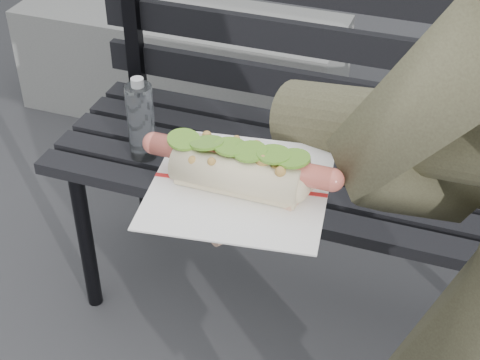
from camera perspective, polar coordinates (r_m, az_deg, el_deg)
name	(u,v)px	position (r m, az deg, el deg)	size (l,w,h in m)	color
park_bench	(364,144)	(1.77, 9.63, 2.74)	(1.50, 0.44, 0.88)	black
concrete_block	(182,63)	(2.81, -4.52, 9.02)	(1.20, 0.40, 0.40)	slate
held_hotdog	(425,155)	(0.79, 14.19, 1.89)	(0.61, 0.31, 0.20)	#433F2D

